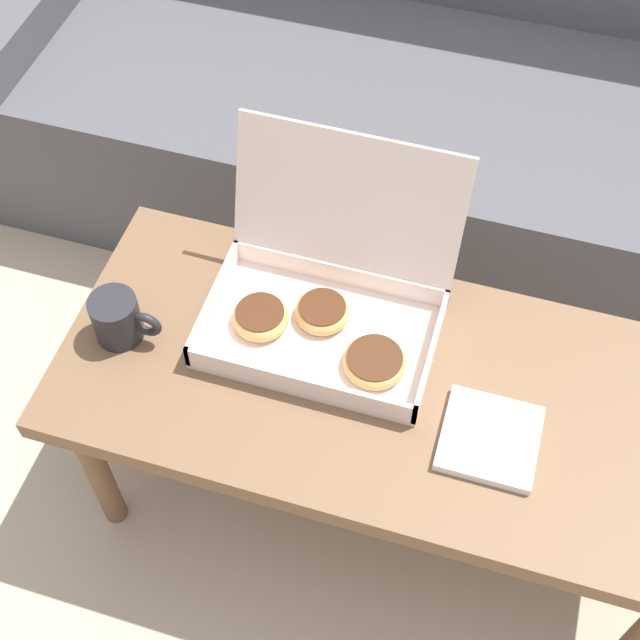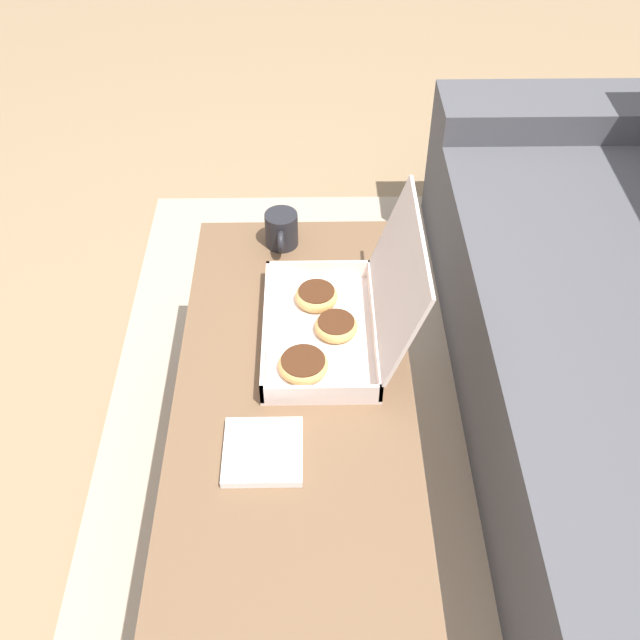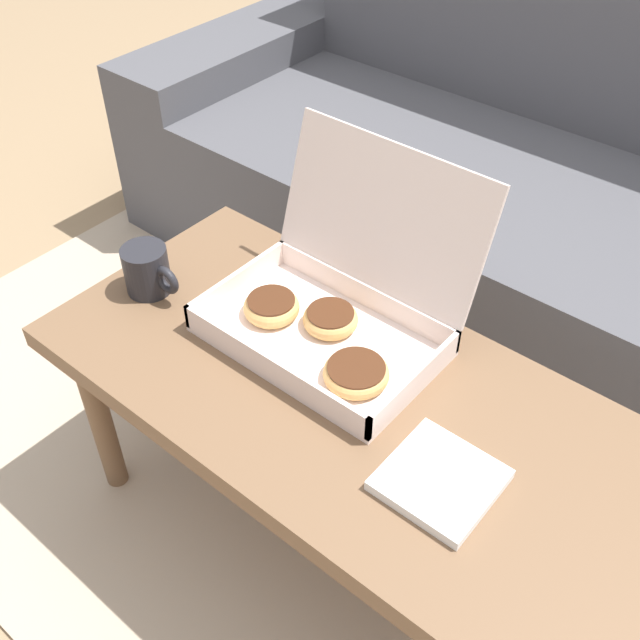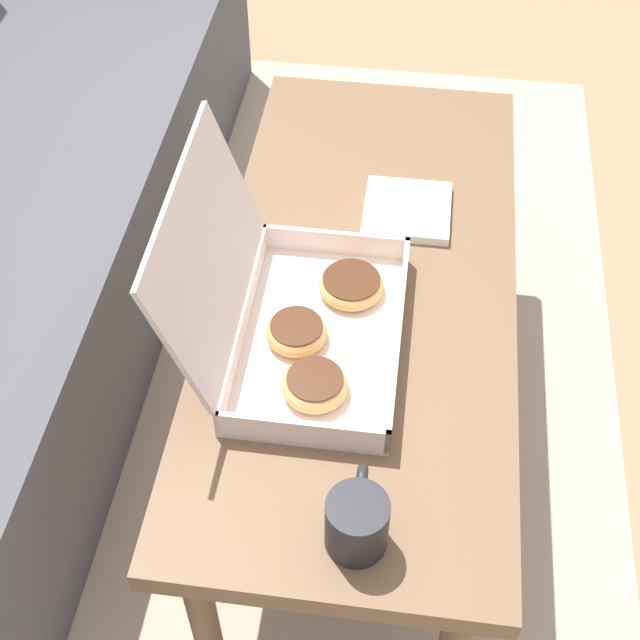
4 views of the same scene
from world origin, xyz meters
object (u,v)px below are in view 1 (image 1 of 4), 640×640
at_px(coffee_table, 392,400).
at_px(pastry_box, 326,301).
at_px(couch, 485,95).
at_px(coffee_mug, 118,319).

height_order(coffee_table, pastry_box, pastry_box).
height_order(couch, coffee_mug, couch).
relative_size(couch, coffee_mug, 20.04).
bearing_deg(coffee_table, pastry_box, 147.22).
relative_size(coffee_table, coffee_mug, 9.11).
bearing_deg(coffee_table, coffee_mug, -175.80).
bearing_deg(coffee_mug, pastry_box, 21.38).
height_order(pastry_box, coffee_mug, pastry_box).
relative_size(couch, coffee_table, 2.20).
distance_m(coffee_table, coffee_mug, 0.48).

